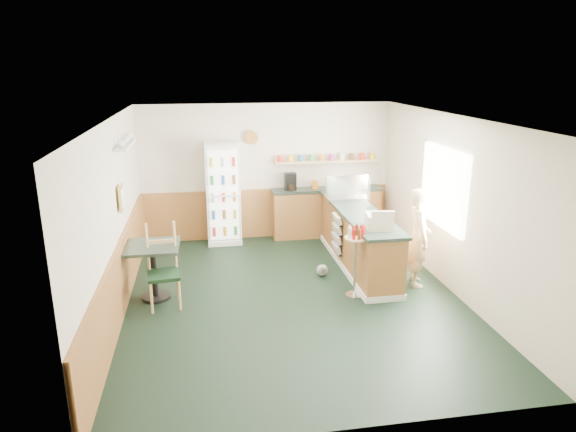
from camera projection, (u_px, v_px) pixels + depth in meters
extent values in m
plane|color=black|center=(292.00, 297.00, 7.82)|extent=(6.00, 6.00, 0.00)
cube|color=beige|center=(267.00, 172.00, 10.29)|extent=(5.00, 0.02, 2.70)
cube|color=beige|center=(113.00, 221.00, 7.04)|extent=(0.02, 6.00, 2.70)
cube|color=beige|center=(454.00, 205.00, 7.84)|extent=(0.02, 6.00, 2.70)
cube|color=white|center=(293.00, 118.00, 7.06)|extent=(5.00, 6.00, 0.02)
cube|color=#9F6D33|center=(267.00, 213.00, 10.49)|extent=(4.98, 0.05, 1.00)
cube|color=#9F6D33|center=(122.00, 278.00, 7.29)|extent=(0.05, 5.98, 1.00)
cube|color=white|center=(443.00, 188.00, 8.06)|extent=(0.06, 1.45, 1.25)
cube|color=gold|center=(121.00, 198.00, 7.47)|extent=(0.03, 0.32, 0.38)
cube|color=silver|center=(125.00, 145.00, 7.75)|extent=(0.18, 1.20, 0.03)
cylinder|color=olive|center=(251.00, 137.00, 9.98)|extent=(0.26, 0.04, 0.26)
cube|color=#9F6D33|center=(358.00, 240.00, 8.92)|extent=(0.60, 2.95, 0.95)
cube|color=silver|center=(357.00, 263.00, 9.04)|extent=(0.64, 2.97, 0.10)
cube|color=#253329|center=(359.00, 212.00, 8.78)|extent=(0.68, 3.01, 0.05)
cube|color=#9F6D33|center=(326.00, 214.00, 10.53)|extent=(2.20, 0.38, 0.95)
cube|color=#253329|center=(327.00, 189.00, 10.38)|extent=(2.24, 0.42, 0.05)
cube|color=tan|center=(327.00, 161.00, 10.30)|extent=(2.10, 0.22, 0.04)
cube|color=black|center=(290.00, 181.00, 10.21)|extent=(0.22, 0.18, 0.34)
cylinder|color=#B2664C|center=(280.00, 159.00, 10.13)|extent=(0.10, 0.10, 0.12)
cylinder|color=#B2664C|center=(290.00, 158.00, 10.16)|extent=(0.10, 0.10, 0.12)
cylinder|color=#B2664C|center=(301.00, 158.00, 10.19)|extent=(0.10, 0.10, 0.12)
cylinder|color=#B2664C|center=(311.00, 158.00, 10.23)|extent=(0.10, 0.10, 0.12)
cylinder|color=#B2664C|center=(321.00, 157.00, 10.26)|extent=(0.10, 0.10, 0.12)
cylinder|color=#B2664C|center=(332.00, 157.00, 10.29)|extent=(0.10, 0.10, 0.12)
cylinder|color=#B2664C|center=(342.00, 157.00, 10.33)|extent=(0.10, 0.10, 0.12)
cylinder|color=#B2664C|center=(352.00, 156.00, 10.36)|extent=(0.10, 0.10, 0.12)
cylinder|color=#B2664C|center=(362.00, 156.00, 10.39)|extent=(0.10, 0.10, 0.12)
cylinder|color=#B2664C|center=(372.00, 156.00, 10.43)|extent=(0.10, 0.10, 0.12)
cube|color=white|center=(223.00, 193.00, 10.03)|extent=(0.66, 0.47, 2.00)
cube|color=white|center=(224.00, 195.00, 9.81)|extent=(0.55, 0.02, 1.77)
cube|color=silver|center=(224.00, 196.00, 9.74)|extent=(0.60, 0.02, 1.83)
cube|color=silver|center=(347.00, 198.00, 9.51)|extent=(0.78, 0.41, 0.05)
cube|color=silver|center=(347.00, 186.00, 9.45)|extent=(0.77, 0.39, 0.39)
cube|color=beige|center=(379.00, 221.00, 7.81)|extent=(0.44, 0.46, 0.22)
imported|color=tan|center=(418.00, 237.00, 8.09)|extent=(0.46, 0.58, 1.58)
cylinder|color=silver|center=(354.00, 295.00, 7.89)|extent=(0.27, 0.27, 0.02)
cylinder|color=silver|center=(355.00, 267.00, 7.76)|extent=(0.04, 0.04, 0.92)
cylinder|color=tan|center=(356.00, 238.00, 7.63)|extent=(0.35, 0.35, 0.02)
cylinder|color=red|center=(364.00, 232.00, 7.61)|extent=(0.05, 0.05, 0.16)
cylinder|color=red|center=(361.00, 231.00, 7.68)|extent=(0.05, 0.05, 0.16)
cylinder|color=red|center=(356.00, 230.00, 7.71)|extent=(0.05, 0.05, 0.16)
cylinder|color=red|center=(352.00, 230.00, 7.69)|extent=(0.05, 0.05, 0.16)
cylinder|color=red|center=(349.00, 232.00, 7.64)|extent=(0.05, 0.05, 0.16)
cylinder|color=red|center=(350.00, 233.00, 7.56)|extent=(0.05, 0.05, 0.16)
cylinder|color=red|center=(354.00, 234.00, 7.51)|extent=(0.05, 0.05, 0.16)
cylinder|color=red|center=(359.00, 235.00, 7.50)|extent=(0.05, 0.05, 0.16)
cylinder|color=red|center=(363.00, 234.00, 7.54)|extent=(0.05, 0.05, 0.16)
cube|color=black|center=(337.00, 252.00, 9.03)|extent=(0.05, 0.43, 0.03)
cube|color=beige|center=(336.00, 248.00, 9.01)|extent=(0.09, 0.39, 0.15)
cube|color=black|center=(338.00, 242.00, 8.98)|extent=(0.05, 0.43, 0.03)
cube|color=beige|center=(337.00, 238.00, 8.96)|extent=(0.09, 0.39, 0.15)
cube|color=black|center=(338.00, 233.00, 8.93)|extent=(0.05, 0.43, 0.03)
cube|color=beige|center=(337.00, 229.00, 8.91)|extent=(0.09, 0.39, 0.15)
cube|color=black|center=(338.00, 223.00, 8.88)|extent=(0.05, 0.43, 0.03)
cube|color=beige|center=(337.00, 219.00, 8.86)|extent=(0.09, 0.39, 0.15)
cylinder|color=black|center=(156.00, 297.00, 7.80)|extent=(0.44, 0.44, 0.04)
cylinder|color=black|center=(154.00, 272.00, 7.69)|extent=(0.09, 0.09, 0.78)
cube|color=#253329|center=(152.00, 247.00, 7.57)|extent=(0.79, 0.79, 0.04)
cube|color=black|center=(164.00, 275.00, 7.41)|extent=(0.50, 0.50, 0.05)
cylinder|color=tan|center=(150.00, 298.00, 7.27)|extent=(0.04, 0.04, 0.48)
cylinder|color=tan|center=(178.00, 296.00, 7.33)|extent=(0.04, 0.04, 0.48)
cylinder|color=tan|center=(152.00, 286.00, 7.64)|extent=(0.04, 0.04, 0.48)
cylinder|color=tan|center=(179.00, 284.00, 7.70)|extent=(0.04, 0.04, 0.48)
cube|color=tan|center=(163.00, 246.00, 7.50)|extent=(0.41, 0.09, 0.74)
sphere|color=gray|center=(322.00, 270.00, 8.61)|extent=(0.19, 0.19, 0.19)
sphere|color=gray|center=(324.00, 268.00, 8.50)|extent=(0.11, 0.11, 0.11)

